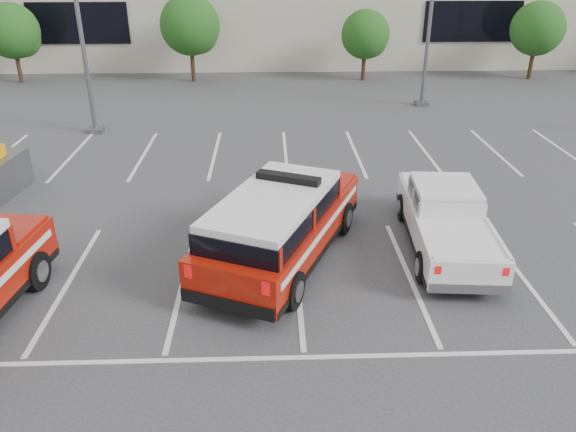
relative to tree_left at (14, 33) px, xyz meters
name	(u,v)px	position (x,y,z in m)	size (l,w,h in m)	color
ground	(297,279)	(14.91, -22.05, -2.77)	(120.00, 120.00, 0.00)	#363639
stall_markings	(290,201)	(14.91, -17.55, -2.77)	(23.00, 15.00, 0.01)	silver
tree_left	(14,33)	(0.00, 0.00, 0.00)	(3.07, 3.07, 4.42)	#3F2B19
tree_mid_left	(192,27)	(10.00, 0.00, 0.27)	(3.37, 3.37, 4.85)	#3F2B19
tree_mid_right	(367,36)	(20.00, 0.00, -0.27)	(2.77, 2.77, 3.99)	#3F2B19
tree_right	(538,30)	(30.00, 0.00, 0.00)	(3.07, 3.07, 4.42)	#3F2B19
light_pole_left	(76,3)	(6.91, -10.05, 2.41)	(0.90, 0.60, 10.24)	#59595E
fire_chief_suv	(281,229)	(14.54, -21.13, -1.90)	(4.43, 6.40, 2.12)	#971407
white_pickup	(445,225)	(18.83, -20.59, -2.13)	(2.23, 5.36, 1.61)	silver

